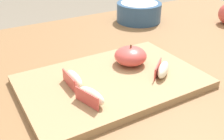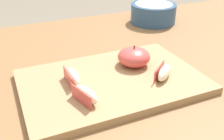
{
  "view_description": "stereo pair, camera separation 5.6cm",
  "coord_description": "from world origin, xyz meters",
  "px_view_note": "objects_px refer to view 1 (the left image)",
  "views": [
    {
      "loc": [
        -0.3,
        -0.49,
        1.05
      ],
      "look_at": [
        -0.05,
        -0.06,
        0.78
      ],
      "focal_mm": 43.06,
      "sensor_mm": 36.0,
      "label": 1
    },
    {
      "loc": [
        -0.25,
        -0.52,
        1.05
      ],
      "look_at": [
        -0.05,
        -0.06,
        0.78
      ],
      "focal_mm": 43.06,
      "sensor_mm": 36.0,
      "label": 2
    }
  ],
  "objects_px": {
    "cutting_board": "(112,81)",
    "apple_wedge_middle": "(163,70)",
    "ceramic_fruit_bowl": "(139,11)",
    "apple_wedge_near_knife": "(74,79)",
    "apple_half_skin_up": "(131,56)",
    "apple_wedge_right": "(91,96)"
  },
  "relations": [
    {
      "from": "cutting_board",
      "to": "apple_wedge_middle",
      "type": "distance_m",
      "value": 0.11
    },
    {
      "from": "ceramic_fruit_bowl",
      "to": "apple_wedge_middle",
      "type": "bearing_deg",
      "value": -118.49
    },
    {
      "from": "cutting_board",
      "to": "apple_wedge_near_knife",
      "type": "height_order",
      "value": "apple_wedge_near_knife"
    },
    {
      "from": "apple_half_skin_up",
      "to": "apple_wedge_near_knife",
      "type": "height_order",
      "value": "apple_half_skin_up"
    },
    {
      "from": "apple_wedge_near_knife",
      "to": "apple_half_skin_up",
      "type": "bearing_deg",
      "value": 7.81
    },
    {
      "from": "apple_wedge_near_knife",
      "to": "apple_wedge_middle",
      "type": "distance_m",
      "value": 0.19
    },
    {
      "from": "cutting_board",
      "to": "apple_half_skin_up",
      "type": "relative_size",
      "value": 5.07
    },
    {
      "from": "ceramic_fruit_bowl",
      "to": "apple_wedge_right",
      "type": "bearing_deg",
      "value": -134.72
    },
    {
      "from": "apple_wedge_middle",
      "to": "apple_wedge_near_knife",
      "type": "bearing_deg",
      "value": 161.78
    },
    {
      "from": "cutting_board",
      "to": "apple_half_skin_up",
      "type": "height_order",
      "value": "apple_half_skin_up"
    },
    {
      "from": "apple_wedge_right",
      "to": "ceramic_fruit_bowl",
      "type": "xyz_separation_m",
      "value": [
        0.38,
        0.38,
        0.0
      ]
    },
    {
      "from": "apple_wedge_middle",
      "to": "ceramic_fruit_bowl",
      "type": "distance_m",
      "value": 0.42
    },
    {
      "from": "apple_half_skin_up",
      "to": "apple_wedge_right",
      "type": "distance_m",
      "value": 0.18
    },
    {
      "from": "apple_wedge_near_knife",
      "to": "apple_wedge_middle",
      "type": "xyz_separation_m",
      "value": [
        0.18,
        -0.06,
        0.0
      ]
    },
    {
      "from": "apple_wedge_middle",
      "to": "cutting_board",
      "type": "bearing_deg",
      "value": 156.33
    },
    {
      "from": "apple_half_skin_up",
      "to": "apple_wedge_middle",
      "type": "relative_size",
      "value": 1.19
    },
    {
      "from": "apple_wedge_right",
      "to": "ceramic_fruit_bowl",
      "type": "relative_size",
      "value": 0.43
    },
    {
      "from": "apple_half_skin_up",
      "to": "apple_wedge_right",
      "type": "xyz_separation_m",
      "value": [
        -0.15,
        -0.09,
        -0.01
      ]
    },
    {
      "from": "apple_wedge_near_knife",
      "to": "ceramic_fruit_bowl",
      "type": "relative_size",
      "value": 0.41
    },
    {
      "from": "apple_wedge_near_knife",
      "to": "ceramic_fruit_bowl",
      "type": "distance_m",
      "value": 0.49
    },
    {
      "from": "apple_half_skin_up",
      "to": "apple_wedge_near_knife",
      "type": "bearing_deg",
      "value": -172.19
    },
    {
      "from": "apple_half_skin_up",
      "to": "ceramic_fruit_bowl",
      "type": "bearing_deg",
      "value": 51.55
    }
  ]
}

